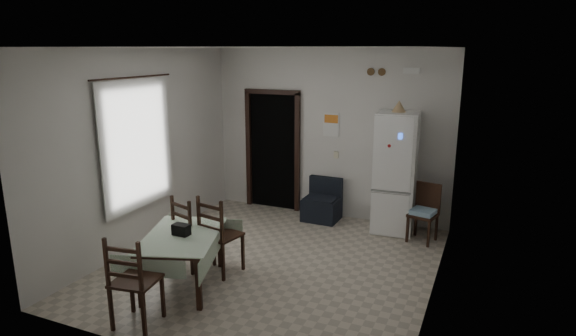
# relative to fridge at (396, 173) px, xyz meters

# --- Properties ---
(ground) EXTENTS (4.50, 4.50, 0.00)m
(ground) POSITION_rel_fridge_xyz_m (-1.24, -1.93, -0.97)
(ground) COLOR #B1A490
(ground) RESTS_ON ground
(ceiling) EXTENTS (4.20, 4.50, 0.02)m
(ceiling) POSITION_rel_fridge_xyz_m (-1.24, -1.93, 1.93)
(ceiling) COLOR white
(ceiling) RESTS_ON ground
(wall_back) EXTENTS (4.20, 0.02, 2.90)m
(wall_back) POSITION_rel_fridge_xyz_m (-1.24, 0.32, 0.48)
(wall_back) COLOR silver
(wall_back) RESTS_ON ground
(wall_front) EXTENTS (4.20, 0.02, 2.90)m
(wall_front) POSITION_rel_fridge_xyz_m (-1.24, -4.18, 0.48)
(wall_front) COLOR silver
(wall_front) RESTS_ON ground
(wall_left) EXTENTS (0.02, 4.50, 2.90)m
(wall_left) POSITION_rel_fridge_xyz_m (-3.34, -1.93, 0.48)
(wall_left) COLOR silver
(wall_left) RESTS_ON ground
(wall_right) EXTENTS (0.02, 4.50, 2.90)m
(wall_right) POSITION_rel_fridge_xyz_m (0.86, -1.93, 0.48)
(wall_right) COLOR silver
(wall_right) RESTS_ON ground
(doorway) EXTENTS (1.06, 0.52, 2.22)m
(doorway) POSITION_rel_fridge_xyz_m (-2.29, 0.52, 0.09)
(doorway) COLOR black
(doorway) RESTS_ON ground
(window_recess) EXTENTS (0.10, 1.20, 1.60)m
(window_recess) POSITION_rel_fridge_xyz_m (-3.39, -2.13, 0.58)
(window_recess) COLOR silver
(window_recess) RESTS_ON ground
(curtain) EXTENTS (0.02, 1.45, 1.85)m
(curtain) POSITION_rel_fridge_xyz_m (-3.28, -2.13, 0.58)
(curtain) COLOR silver
(curtain) RESTS_ON ground
(curtain_rod) EXTENTS (0.02, 1.60, 0.02)m
(curtain_rod) POSITION_rel_fridge_xyz_m (-3.27, -2.13, 1.53)
(curtain_rod) COLOR black
(curtain_rod) RESTS_ON ground
(calendar) EXTENTS (0.28, 0.02, 0.40)m
(calendar) POSITION_rel_fridge_xyz_m (-1.19, 0.31, 0.65)
(calendar) COLOR white
(calendar) RESTS_ON ground
(calendar_image) EXTENTS (0.24, 0.01, 0.14)m
(calendar_image) POSITION_rel_fridge_xyz_m (-1.19, 0.30, 0.75)
(calendar_image) COLOR orange
(calendar_image) RESTS_ON ground
(light_switch) EXTENTS (0.08, 0.02, 0.12)m
(light_switch) POSITION_rel_fridge_xyz_m (-1.09, 0.31, 0.13)
(light_switch) COLOR beige
(light_switch) RESTS_ON ground
(vent_left) EXTENTS (0.12, 0.03, 0.12)m
(vent_left) POSITION_rel_fridge_xyz_m (-0.54, 0.30, 1.55)
(vent_left) COLOR #513820
(vent_left) RESTS_ON ground
(vent_right) EXTENTS (0.12, 0.03, 0.12)m
(vent_right) POSITION_rel_fridge_xyz_m (-0.36, 0.30, 1.55)
(vent_right) COLOR #513820
(vent_right) RESTS_ON ground
(emergency_light) EXTENTS (0.25, 0.07, 0.09)m
(emergency_light) POSITION_rel_fridge_xyz_m (0.11, 0.28, 1.58)
(emergency_light) COLOR white
(emergency_light) RESTS_ON ground
(fridge) EXTENTS (0.67, 0.67, 1.93)m
(fridge) POSITION_rel_fridge_xyz_m (0.00, 0.00, 0.00)
(fridge) COLOR white
(fridge) RESTS_ON ground
(tan_cone) EXTENTS (0.22, 0.22, 0.18)m
(tan_cone) POSITION_rel_fridge_xyz_m (-0.01, 0.02, 1.06)
(tan_cone) COLOR tan
(tan_cone) RESTS_ON fridge
(navy_seat) EXTENTS (0.60, 0.58, 0.71)m
(navy_seat) POSITION_rel_fridge_xyz_m (-1.23, 0.00, -0.61)
(navy_seat) COLOR black
(navy_seat) RESTS_ON ground
(corner_chair) EXTENTS (0.46, 0.46, 0.89)m
(corner_chair) POSITION_rel_fridge_xyz_m (0.50, -0.29, -0.52)
(corner_chair) COLOR black
(corner_chair) RESTS_ON ground
(dining_table) EXTENTS (1.23, 1.51, 0.67)m
(dining_table) POSITION_rel_fridge_xyz_m (-2.01, -2.92, -0.63)
(dining_table) COLOR #B0C7AA
(dining_table) RESTS_ON ground
(black_bag) EXTENTS (0.21, 0.13, 0.14)m
(black_bag) POSITION_rel_fridge_xyz_m (-2.01, -2.93, -0.22)
(black_bag) COLOR black
(black_bag) RESTS_ON dining_table
(dining_chair_far_left) EXTENTS (0.55, 0.55, 1.01)m
(dining_chair_far_left) POSITION_rel_fridge_xyz_m (-2.20, -2.41, -0.46)
(dining_chair_far_left) COLOR black
(dining_chair_far_left) RESTS_ON ground
(dining_chair_far_right) EXTENTS (0.54, 0.54, 1.07)m
(dining_chair_far_right) POSITION_rel_fridge_xyz_m (-1.77, -2.40, -0.43)
(dining_chair_far_right) COLOR black
(dining_chair_far_right) RESTS_ON ground
(dining_chair_near_head) EXTENTS (0.51, 0.51, 1.04)m
(dining_chair_near_head) POSITION_rel_fridge_xyz_m (-1.95, -3.84, -0.45)
(dining_chair_near_head) COLOR black
(dining_chair_near_head) RESTS_ON ground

